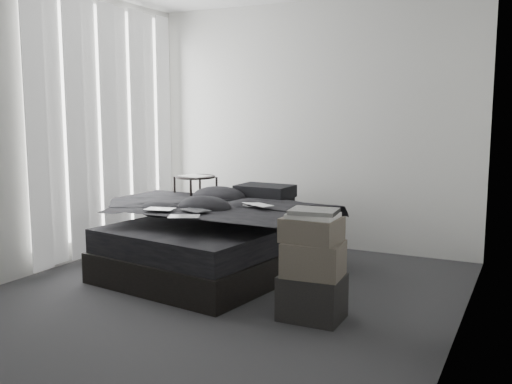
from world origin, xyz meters
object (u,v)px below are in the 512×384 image
at_px(box_lower, 312,297).
at_px(bed, 219,257).
at_px(side_stand, 196,213).
at_px(laptop, 254,198).

bearing_deg(box_lower, bed, 147.40).
height_order(bed, side_stand, side_stand).
distance_m(bed, box_lower, 1.43).
bearing_deg(box_lower, laptop, 137.85).
distance_m(laptop, side_stand, 1.23).
height_order(laptop, side_stand, side_stand).
bearing_deg(side_stand, box_lower, -37.11).
height_order(laptop, box_lower, laptop).
relative_size(laptop, box_lower, 0.72).
xyz_separation_m(bed, laptop, (0.36, -0.00, 0.57)).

